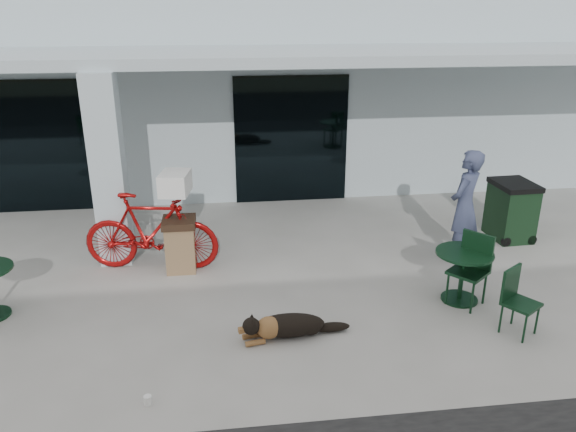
{
  "coord_description": "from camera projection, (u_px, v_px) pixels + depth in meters",
  "views": [
    {
      "loc": [
        0.27,
        -6.62,
        4.1
      ],
      "look_at": [
        1.28,
        1.41,
        1.0
      ],
      "focal_mm": 35.0,
      "sensor_mm": 36.0,
      "label": 1
    }
  ],
  "objects": [
    {
      "name": "column",
      "position": [
        109.0,
        171.0,
        8.97
      ],
      "size": [
        0.5,
        0.5,
        3.12
      ],
      "primitive_type": "cube",
      "color": "#B2C2C9",
      "rests_on": "ground"
    },
    {
      "name": "bicycle",
      "position": [
        151.0,
        232.0,
        8.99
      ],
      "size": [
        2.24,
        0.96,
        1.3
      ],
      "primitive_type": "imported",
      "rotation": [
        0.0,
        0.0,
        1.41
      ],
      "color": "#970C0C",
      "rests_on": "ground"
    },
    {
      "name": "overhang",
      "position": [
        199.0,
        56.0,
        9.76
      ],
      "size": [
        22.0,
        2.8,
        0.18
      ],
      "primitive_type": "cube",
      "color": "#B2C2C9",
      "rests_on": "column"
    },
    {
      "name": "storefront_glass_left",
      "position": [
        46.0,
        147.0,
        11.33
      ],
      "size": [
        2.8,
        0.06,
        2.7
      ],
      "primitive_type": "cube",
      "color": "black",
      "rests_on": "ground"
    },
    {
      "name": "person",
      "position": [
        465.0,
        206.0,
        9.23
      ],
      "size": [
        0.82,
        0.81,
        1.9
      ],
      "primitive_type": "imported",
      "rotation": [
        0.0,
        0.0,
        3.89
      ],
      "color": "#383F5E",
      "rests_on": "ground"
    },
    {
      "name": "cup_on_table",
      "position": [
        469.0,
        245.0,
        8.09
      ],
      "size": [
        0.09,
        0.09,
        0.11
      ],
      "primitive_type": "cylinder",
      "rotation": [
        0.0,
        0.0,
        0.25
      ],
      "color": "white",
      "rests_on": "cafe_table_far"
    },
    {
      "name": "cafe_chair_far_b",
      "position": [
        468.0,
        271.0,
        7.96
      ],
      "size": [
        0.7,
        0.69,
        1.05
      ],
      "primitive_type": null,
      "rotation": [
        0.0,
        0.0,
        -0.88
      ],
      "color": "#12351E",
      "rests_on": "ground"
    },
    {
      "name": "trash_receptacle",
      "position": [
        180.0,
        244.0,
        9.03
      ],
      "size": [
        0.52,
        0.52,
        0.88
      ],
      "primitive_type": null,
      "rotation": [
        0.0,
        0.0,
        -0.01
      ],
      "color": "olive",
      "rests_on": "ground"
    },
    {
      "name": "ground",
      "position": [
        207.0,
        326.0,
        7.57
      ],
      "size": [
        80.0,
        80.0,
        0.0
      ],
      "primitive_type": "plane",
      "color": "#AFABA5",
      "rests_on": "ground"
    },
    {
      "name": "cafe_chair_far_a",
      "position": [
        521.0,
        303.0,
        7.26
      ],
      "size": [
        0.58,
        0.59,
        0.9
      ],
      "primitive_type": null,
      "rotation": [
        0.0,
        0.0,
        0.6
      ],
      "color": "#12351E",
      "rests_on": "ground"
    },
    {
      "name": "building",
      "position": [
        205.0,
        77.0,
        14.64
      ],
      "size": [
        22.0,
        7.0,
        4.5
      ],
      "primitive_type": "cube",
      "color": "#B2C2C9",
      "rests_on": "ground"
    },
    {
      "name": "wheeled_bin",
      "position": [
        511.0,
        210.0,
        10.24
      ],
      "size": [
        0.7,
        0.87,
        1.07
      ],
      "primitive_type": null,
      "rotation": [
        0.0,
        0.0,
        0.05
      ],
      "color": "black",
      "rests_on": "ground"
    },
    {
      "name": "cup_near_dog",
      "position": [
        148.0,
        400.0,
        6.09
      ],
      "size": [
        0.11,
        0.11,
        0.11
      ],
      "primitive_type": "cylinder",
      "rotation": [
        0.0,
        0.0,
        -0.4
      ],
      "color": "white",
      "rests_on": "ground"
    },
    {
      "name": "storefront_glass_right",
      "position": [
        291.0,
        140.0,
        11.91
      ],
      "size": [
        2.4,
        0.06,
        2.7
      ],
      "primitive_type": "cube",
      "color": "black",
      "rests_on": "ground"
    },
    {
      "name": "laundry_basket",
      "position": [
        175.0,
        183.0,
        8.68
      ],
      "size": [
        0.51,
        0.63,
        0.34
      ],
      "primitive_type": "cube",
      "rotation": [
        0.0,
        0.0,
        1.41
      ],
      "color": "white",
      "rests_on": "bicycle"
    },
    {
      "name": "cafe_table_far",
      "position": [
        462.0,
        276.0,
        8.11
      ],
      "size": [
        0.99,
        0.99,
        0.77
      ],
      "primitive_type": null,
      "rotation": [
        0.0,
        0.0,
        0.25
      ],
      "color": "#12351E",
      "rests_on": "ground"
    },
    {
      "name": "dog",
      "position": [
        289.0,
        324.0,
        7.29
      ],
      "size": [
        1.14,
        0.56,
        0.36
      ],
      "primitive_type": null,
      "rotation": [
        0.0,
        0.0,
        0.18
      ],
      "color": "black",
      "rests_on": "ground"
    }
  ]
}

